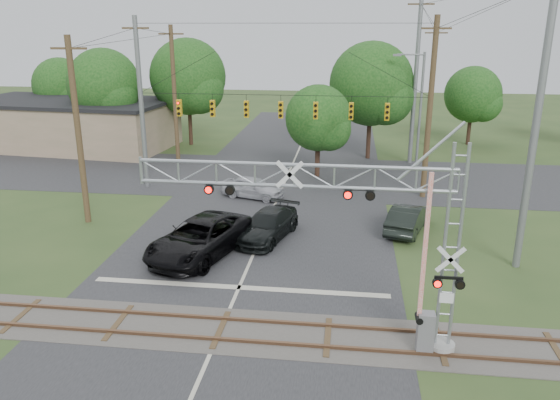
# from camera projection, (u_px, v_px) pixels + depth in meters

# --- Properties ---
(ground) EXTENTS (160.00, 160.00, 0.00)m
(ground) POSITION_uv_depth(u_px,v_px,m) (207.00, 362.00, 18.51)
(ground) COLOR #2E451F
(ground) RESTS_ON ground
(road_main) EXTENTS (14.00, 90.00, 0.02)m
(road_main) POSITION_uv_depth(u_px,v_px,m) (256.00, 248.00, 27.95)
(road_main) COLOR #272729
(road_main) RESTS_ON ground
(road_cross) EXTENTS (90.00, 12.00, 0.02)m
(road_cross) POSITION_uv_depth(u_px,v_px,m) (287.00, 176.00, 41.17)
(road_cross) COLOR #272729
(road_cross) RESTS_ON ground
(railroad_track) EXTENTS (90.00, 3.20, 0.17)m
(railroad_track) POSITION_uv_depth(u_px,v_px,m) (221.00, 330.00, 20.39)
(railroad_track) COLOR #43403A
(railroad_track) RESTS_ON ground
(crossing_gantry) EXTENTS (11.01, 0.95, 7.44)m
(crossing_gantry) POSITION_uv_depth(u_px,v_px,m) (354.00, 225.00, 18.07)
(crossing_gantry) COLOR gray
(crossing_gantry) RESTS_ON ground
(traffic_signal_span) EXTENTS (19.34, 0.36, 11.50)m
(traffic_signal_span) POSITION_uv_depth(u_px,v_px,m) (294.00, 108.00, 35.53)
(traffic_signal_span) COLOR gray
(traffic_signal_span) RESTS_ON ground
(pickup_black) EXTENTS (4.89, 7.18, 1.83)m
(pickup_black) POSITION_uv_depth(u_px,v_px,m) (200.00, 238.00, 26.81)
(pickup_black) COLOR black
(pickup_black) RESTS_ON ground
(car_dark) EXTENTS (3.38, 5.47, 1.48)m
(car_dark) POSITION_uv_depth(u_px,v_px,m) (267.00, 225.00, 29.00)
(car_dark) COLOR black
(car_dark) RESTS_ON ground
(sedan_silver) EXTENTS (4.47, 2.82, 1.42)m
(sedan_silver) POSITION_uv_depth(u_px,v_px,m) (253.00, 187.00, 35.87)
(sedan_silver) COLOR #A8A9B0
(sedan_silver) RESTS_ON ground
(suv_dark) EXTENTS (2.88, 4.81, 1.50)m
(suv_dark) POSITION_uv_depth(u_px,v_px,m) (407.00, 218.00, 30.03)
(suv_dark) COLOR black
(suv_dark) RESTS_ON ground
(commercial_building) EXTENTS (19.46, 11.32, 4.35)m
(commercial_building) POSITION_uv_depth(u_px,v_px,m) (70.00, 124.00, 50.46)
(commercial_building) COLOR #867759
(commercial_building) RESTS_ON ground
(streetlight) EXTENTS (2.40, 0.25, 8.99)m
(streetlight) POSITION_uv_depth(u_px,v_px,m) (418.00, 105.00, 41.59)
(streetlight) COLOR gray
(streetlight) RESTS_ON ground
(utility_poles) EXTENTS (24.93, 27.58, 13.35)m
(utility_poles) POSITION_uv_depth(u_px,v_px,m) (337.00, 98.00, 37.80)
(utility_poles) COLOR #43351F
(utility_poles) RESTS_ON ground
(treeline) EXTENTS (56.90, 18.75, 9.83)m
(treeline) POSITION_uv_depth(u_px,v_px,m) (268.00, 87.00, 48.49)
(treeline) COLOR #332117
(treeline) RESTS_ON ground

